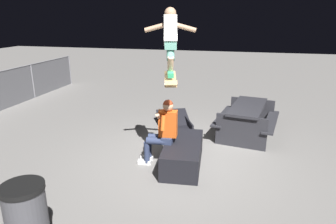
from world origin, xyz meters
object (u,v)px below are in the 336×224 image
Objects in this scene: person_sitting_on_ledge at (163,129)px; skateboard at (170,79)px; ledge_box_main at (183,154)px; trash_bin at (27,219)px; skater_airborne at (170,38)px; kicker_ramp at (174,123)px; picnic_table_back at (247,116)px.

skateboard is (-0.12, -0.18, 1.00)m from person_sitting_on_ledge.
trash_bin is (-2.70, 1.35, 0.23)m from ledge_box_main.
skateboard reaches higher than ledge_box_main.
skater_airborne reaches higher than ledge_box_main.
kicker_ramp is 0.69× the size of picnic_table_back.
kicker_ramp is 1.43× the size of trash_bin.
trash_bin reaches higher than ledge_box_main.
ledge_box_main is 1.46× the size of skateboard.
kicker_ramp is (2.10, 0.65, -0.16)m from ledge_box_main.
kicker_ramp is 4.87m from trash_bin.
skater_airborne is 3.42m from trash_bin.
picnic_table_back is at bearing -39.54° from person_sitting_on_ledge.
skater_airborne is 3.08m from picnic_table_back.
trash_bin is (-2.66, 0.96, -0.25)m from person_sitting_on_ledge.
skateboard reaches higher than picnic_table_back.
picnic_table_back is (2.03, -1.39, -1.21)m from skateboard.
kicker_ramp is at bearing 10.75° from skater_airborne.
picnic_table_back is (1.86, -1.18, 0.27)m from ledge_box_main.
person_sitting_on_ledge is 0.68× the size of picnic_table_back.
kicker_ramp is at bearing 17.14° from ledge_box_main.
picnic_table_back is (1.91, -1.57, -0.21)m from person_sitting_on_ledge.
skater_airborne is 0.86× the size of kicker_ramp.
trash_bin is (-2.59, 1.13, -1.94)m from skater_airborne.
person_sitting_on_ledge is 0.99× the size of kicker_ramp.
skater_airborne is at bearing -112.95° from person_sitting_on_ledge.
kicker_ramp is (2.14, 0.25, -0.65)m from person_sitting_on_ledge.
ledge_box_main is 2.19m from skater_airborne.
person_sitting_on_ledge is 1.25× the size of skateboard.
skateboard is 0.69m from skater_airborne.
skateboard is 2.83m from kicker_ramp.
skater_airborne is 0.59× the size of picnic_table_back.
trash_bin is (-2.53, 1.14, -1.25)m from skateboard.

